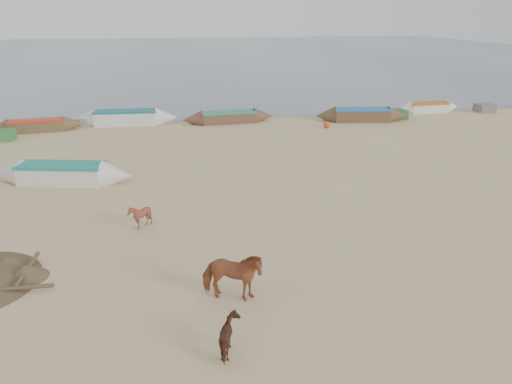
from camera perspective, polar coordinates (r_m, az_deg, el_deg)
ground at (r=15.14m, az=2.95°, el=-8.65°), size 140.00×140.00×0.00m
sea at (r=95.22m, az=-9.41°, el=15.31°), size 160.00×160.00×0.00m
cow_adult at (r=13.27m, az=-2.77°, el=-9.58°), size 1.83×1.25×1.41m
calf_front at (r=18.06m, az=-13.13°, el=-2.66°), size 0.86×0.77×0.92m
calf_right at (r=11.56m, az=-2.83°, el=-16.20°), size 0.88×0.97×0.85m
near_canoe at (r=23.88m, az=-21.28°, el=1.99°), size 6.48×2.79×0.88m
waterline_canoes at (r=34.43m, az=-6.90°, el=8.37°), size 59.26×4.06×0.99m
beach_clutter at (r=34.48m, az=0.93°, el=8.31°), size 42.21×4.56×0.64m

